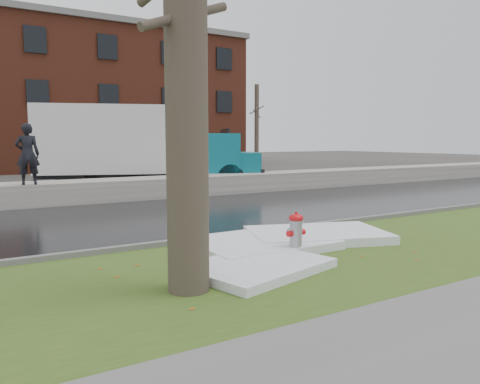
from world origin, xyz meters
TOP-DOWN VIEW (x-y plane):
  - ground at (0.00, 0.00)m, footprint 120.00×120.00m
  - verge at (0.00, -1.25)m, footprint 60.00×4.50m
  - road at (0.00, 4.50)m, footprint 60.00×7.00m
  - parking_lot at (0.00, 13.00)m, footprint 60.00×9.00m
  - curb at (0.00, 1.00)m, footprint 60.00×0.15m
  - snowbank at (0.00, 8.70)m, footprint 60.00×1.60m
  - brick_building at (2.00, 30.00)m, footprint 26.00×12.00m
  - bg_tree_right at (16.00, 24.00)m, footprint 1.40×1.62m
  - fire_hydrant at (0.45, -0.95)m, footprint 0.39×0.33m
  - tree at (-2.07, -1.77)m, footprint 1.46×1.70m
  - box_truck at (1.73, 11.60)m, footprint 10.50×5.42m
  - worker at (-2.86, 8.10)m, footprint 0.76×0.56m
  - snow_patch_near at (0.25, -0.10)m, footprint 2.60×2.01m
  - snow_patch_far at (-0.71, -1.44)m, footprint 2.53×2.11m
  - snow_patch_side at (1.69, -0.10)m, footprint 3.23×2.61m

SIDE VIEW (x-z plane):
  - ground at x=0.00m, z-range 0.00..0.00m
  - road at x=0.00m, z-range 0.00..0.03m
  - parking_lot at x=0.00m, z-range 0.00..0.03m
  - verge at x=0.00m, z-range 0.00..0.04m
  - curb at x=0.00m, z-range 0.00..0.14m
  - snow_patch_far at x=-0.71m, z-range 0.04..0.18m
  - snow_patch_near at x=0.25m, z-range 0.04..0.20m
  - snow_patch_side at x=1.69m, z-range 0.04..0.22m
  - snowbank at x=0.00m, z-range 0.00..0.75m
  - fire_hydrant at x=0.45m, z-range 0.07..0.87m
  - worker at x=-2.86m, z-range 0.75..2.64m
  - box_truck at x=1.73m, z-range 0.10..3.63m
  - bg_tree_right at x=16.00m, z-range 0.08..6.58m
  - tree at x=-2.07m, z-range 0.07..7.27m
  - brick_building at x=2.00m, z-range 0.00..10.00m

